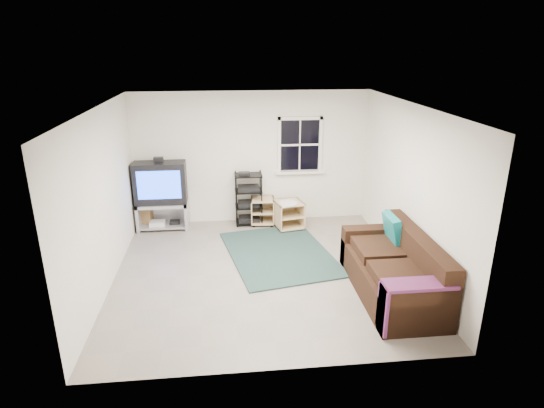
{
  "coord_description": "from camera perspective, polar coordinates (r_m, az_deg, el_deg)",
  "views": [
    {
      "loc": [
        -0.53,
        -6.42,
        3.45
      ],
      "look_at": [
        0.2,
        0.4,
        1.0
      ],
      "focal_mm": 30.0,
      "sensor_mm": 36.0,
      "label": 1
    }
  ],
  "objects": [
    {
      "name": "paper_bag",
      "position": [
        9.3,
        -15.74,
        -1.5
      ],
      "size": [
        0.33,
        0.25,
        0.43
      ],
      "primitive_type": "cube",
      "rotation": [
        0.0,
        0.0,
        -0.21
      ],
      "color": "#997244",
      "rests_on": "ground"
    },
    {
      "name": "sofa",
      "position": [
        6.81,
        15.16,
        -8.22
      ],
      "size": [
        0.96,
        2.16,
        0.99
      ],
      "color": "black",
      "rests_on": "ground"
    },
    {
      "name": "room",
      "position": [
        9.03,
        3.5,
        6.96
      ],
      "size": [
        4.6,
        4.62,
        4.6
      ],
      "color": "gray",
      "rests_on": "ground"
    },
    {
      "name": "side_table_left",
      "position": [
        9.11,
        -1.21,
        -0.72
      ],
      "size": [
        0.48,
        0.48,
        0.53
      ],
      "rotation": [
        0.0,
        0.0,
        -0.07
      ],
      "color": "#D4B482",
      "rests_on": "ground"
    },
    {
      "name": "av_rack",
      "position": [
        9.03,
        -2.94,
        0.27
      ],
      "size": [
        0.53,
        0.39,
        1.06
      ],
      "color": "black",
      "rests_on": "ground"
    },
    {
      "name": "side_table_right",
      "position": [
        8.85,
        2.06,
        -1.1
      ],
      "size": [
        0.59,
        0.59,
        0.58
      ],
      "rotation": [
        0.0,
        0.0,
        0.2
      ],
      "color": "#D4B482",
      "rests_on": "ground"
    },
    {
      "name": "shag_rug",
      "position": [
        7.89,
        0.92,
        -6.2
      ],
      "size": [
        2.04,
        2.53,
        0.03
      ],
      "primitive_type": "cube",
      "rotation": [
        0.0,
        0.0,
        0.19
      ],
      "color": "#2E2014",
      "rests_on": "ground"
    },
    {
      "name": "tv_unit",
      "position": [
        8.95,
        -13.75,
        1.71
      ],
      "size": [
        0.97,
        0.49,
        1.43
      ],
      "color": "#A4A4AC",
      "rests_on": "ground"
    }
  ]
}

